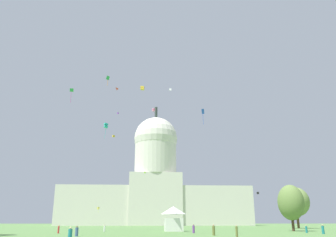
{
  "coord_description": "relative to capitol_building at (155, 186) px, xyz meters",
  "views": [
    {
      "loc": [
        -6.02,
        -30.31,
        2.17
      ],
      "look_at": [
        0.87,
        71.53,
        33.05
      ],
      "focal_mm": 36.54,
      "sensor_mm": 36.0,
      "label": 1
    }
  ],
  "objects": [
    {
      "name": "capitol_building",
      "position": [
        0.0,
        0.0,
        0.0
      ],
      "size": [
        114.53,
        27.3,
        74.02
      ],
      "color": "beige",
      "rests_on": "ground_plane"
    },
    {
      "name": "event_tent",
      "position": [
        0.45,
        -128.33,
        -20.41
      ],
      "size": [
        4.4,
        5.03,
        5.68
      ],
      "rotation": [
        0.0,
        0.0,
        0.02
      ],
      "color": "white",
      "rests_on": "ground_plane"
    },
    {
      "name": "tree_east_mid",
      "position": [
        29.07,
        -128.93,
        -16.58
      ],
      "size": [
        8.06,
        8.49,
        10.9
      ],
      "color": "#42301E",
      "rests_on": "ground_plane"
    },
    {
      "name": "tree_east_far",
      "position": [
        45.68,
        -94.45,
        -14.49
      ],
      "size": [
        9.87,
        10.15,
        13.64
      ],
      "color": "#4C3823",
      "rests_on": "ground_plane"
    },
    {
      "name": "person_purple_front_left",
      "position": [
        3.3,
        -141.69,
        -22.47
      ],
      "size": [
        0.47,
        0.47,
        1.66
      ],
      "rotation": [
        0.0,
        0.0,
        3.18
      ],
      "color": "#703D93",
      "rests_on": "ground_plane"
    },
    {
      "name": "person_teal_mid_right",
      "position": [
        26.47,
        -148.02,
        -22.46
      ],
      "size": [
        0.67,
        0.67,
        1.69
      ],
      "rotation": [
        0.0,
        0.0,
        3.83
      ],
      "color": "#1E757A",
      "rests_on": "ground_plane"
    },
    {
      "name": "person_red_near_tent",
      "position": [
        -23.0,
        -141.42,
        -22.48
      ],
      "size": [
        0.46,
        0.46,
        1.58
      ],
      "rotation": [
        0.0,
        0.0,
        5.45
      ],
      "color": "red",
      "rests_on": "ground_plane"
    },
    {
      "name": "person_olive_back_left",
      "position": [
        4.98,
        -153.55,
        -22.43
      ],
      "size": [
        0.53,
        0.53,
        1.75
      ],
      "rotation": [
        0.0,
        0.0,
        4.9
      ],
      "color": "olive",
      "rests_on": "ground_plane"
    },
    {
      "name": "person_white_deep_crowd",
      "position": [
        -15.53,
        -129.13,
        -22.53
      ],
      "size": [
        0.5,
        0.5,
        1.51
      ],
      "rotation": [
        0.0,
        0.0,
        2.55
      ],
      "color": "silver",
      "rests_on": "ground_plane"
    },
    {
      "name": "person_denim_near_tree_east",
      "position": [
        -16.88,
        -155.7,
        -22.54
      ],
      "size": [
        0.57,
        0.57,
        1.54
      ],
      "rotation": [
        0.0,
        0.0,
        4.93
      ],
      "color": "#3D5684",
      "rests_on": "ground_plane"
    },
    {
      "name": "person_teal_near_tree_west",
      "position": [
        26.24,
        -141.76,
        -22.54
      ],
      "size": [
        0.51,
        0.51,
        1.51
      ],
      "rotation": [
        0.0,
        0.0,
        1.91
      ],
      "color": "#1E757A",
      "rests_on": "ground_plane"
    },
    {
      "name": "person_teal_back_center",
      "position": [
        -14.98,
        -170.03,
        -22.5
      ],
      "size": [
        0.65,
        0.65,
        1.61
      ],
      "rotation": [
        0.0,
        0.0,
        2.24
      ],
      "color": "#1E757A",
      "rests_on": "ground_plane"
    },
    {
      "name": "person_olive_edge_west",
      "position": [
        6.46,
        -162.57,
        -22.41
      ],
      "size": [
        0.45,
        0.45,
        1.74
      ],
      "rotation": [
        0.0,
        0.0,
        1.06
      ],
      "color": "olive",
      "rests_on": "ground_plane"
    },
    {
      "name": "kite_gold_mid",
      "position": [
        -18.78,
        -83.79,
        10.36
      ],
      "size": [
        1.08,
        1.1,
        0.9
      ],
      "rotation": [
        0.0,
        0.0,
        3.61
      ],
      "color": "gold"
    },
    {
      "name": "kite_green_high",
      "position": [
        -27.19,
        -122.56,
        13.33
      ],
      "size": [
        1.0,
        0.63,
        4.06
      ],
      "rotation": [
        0.0,
        0.0,
        5.74
      ],
      "color": "green"
    },
    {
      "name": "kite_blue_mid",
      "position": [
        6.53,
        -138.09,
        2.85
      ],
      "size": [
        0.74,
        0.47,
        3.7
      ],
      "rotation": [
        0.0,
        0.0,
        2.39
      ],
      "color": "blue"
    },
    {
      "name": "kite_red_mid",
      "position": [
        -13.65,
        -129.85,
        11.3
      ],
      "size": [
        0.75,
        1.7,
        0.16
      ],
      "rotation": [
        0.0,
        0.0,
        1.52
      ],
      "color": "red"
    },
    {
      "name": "kite_pink_high",
      "position": [
        -2.8,
        -52.4,
        31.7
      ],
      "size": [
        1.53,
        1.54,
        3.32
      ],
      "rotation": [
        0.0,
        0.0,
        0.66
      ],
      "color": "pink"
    },
    {
      "name": "kite_lime_mid",
      "position": [
        -6.54,
        -33.91,
        3.39
      ],
      "size": [
        0.89,
        0.85,
        0.82
      ],
      "rotation": [
        0.0,
        0.0,
        1.37
      ],
      "color": "#8CD133"
    },
    {
      "name": "kite_white_high",
      "position": [
        1.49,
        -105.13,
        21.66
      ],
      "size": [
        0.8,
        0.42,
        0.9
      ],
      "rotation": [
        0.0,
        0.0,
        2.57
      ],
      "color": "white"
    },
    {
      "name": "kite_black_low",
      "position": [
        33.09,
        -92.63,
        -11.44
      ],
      "size": [
        0.67,
        0.79,
        0.8
      ],
      "rotation": [
        0.0,
        0.0,
        1.49
      ],
      "color": "black"
    },
    {
      "name": "kite_turquoise_mid",
      "position": [
        -18.4,
        -113.13,
        6.37
      ],
      "size": [
        1.45,
        1.41,
        4.78
      ],
      "rotation": [
        0.0,
        0.0,
        2.07
      ],
      "color": "teal"
    },
    {
      "name": "kite_yellow_low",
      "position": [
        -30.48,
        -25.72,
        -14.37
      ],
      "size": [
        1.29,
        1.29,
        2.94
      ],
      "rotation": [
        0.0,
        0.0,
        5.38
      ],
      "color": "yellow"
    },
    {
      "name": "kite_violet_high",
      "position": [
        -21.31,
        -39.43,
        33.73
      ],
      "size": [
        0.93,
        0.94,
        0.85
      ],
      "rotation": [
        0.0,
        0.0,
        2.56
      ],
      "color": "purple"
    },
    {
      "name": "kite_gold_mid_b",
      "position": [
        -7.35,
        -149.24,
        4.18
      ],
      "size": [
        0.82,
        0.79,
        0.74
      ],
      "rotation": [
        0.0,
        0.0,
        4.55
      ],
      "color": "gold"
    },
    {
      "name": "kite_green_high_b",
      "position": [
        -17.43,
        -122.77,
        17.44
      ],
      "size": [
        1.0,
        0.6,
        2.91
      ],
      "rotation": [
        0.0,
        0.0,
        6.08
      ],
      "color": "green"
    }
  ]
}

